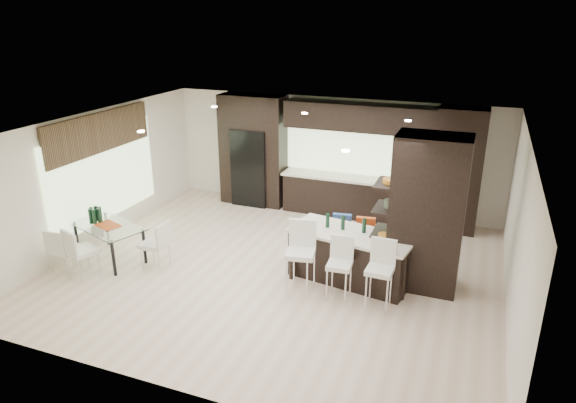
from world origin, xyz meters
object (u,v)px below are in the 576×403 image
at_px(kitchen_island, 351,256).
at_px(chair_far, 64,251).
at_px(stool_left, 300,266).
at_px(floor_vase, 411,238).
at_px(stool_mid, 339,276).
at_px(bench, 354,250).
at_px(chair_end, 155,247).
at_px(chair_near, 83,254).
at_px(dining_table, 110,242).
at_px(stool_right, 379,282).

height_order(kitchen_island, chair_far, kitchen_island).
relative_size(stool_left, floor_vase, 0.81).
distance_m(stool_mid, chair_far, 5.08).
height_order(bench, chair_end, chair_end).
height_order(stool_mid, chair_end, stool_mid).
bearing_deg(kitchen_island, stool_left, -120.63).
distance_m(chair_near, chair_far, 0.46).
relative_size(stool_left, chair_near, 1.20).
distance_m(bench, dining_table, 4.72).
xyz_separation_m(stool_mid, chair_far, (-5.00, -0.85, -0.04)).
distance_m(stool_right, chair_near, 5.29).
bearing_deg(stool_right, chair_far, -169.85).
bearing_deg(kitchen_island, chair_near, -151.02).
bearing_deg(kitchen_island, dining_table, -159.48).
height_order(bench, dining_table, dining_table).
relative_size(kitchen_island, floor_vase, 1.70).
relative_size(stool_right, bench, 0.70).
relative_size(floor_vase, chair_far, 1.60).
bearing_deg(stool_right, floor_vase, 82.45).
relative_size(stool_left, stool_right, 1.11).
xyz_separation_m(floor_vase, dining_table, (-5.47, -1.68, -0.29)).
bearing_deg(stool_mid, stool_right, -5.42).
distance_m(kitchen_island, chair_far, 5.26).
xyz_separation_m(stool_left, floor_vase, (1.59, 1.57, 0.12)).
bearing_deg(floor_vase, bench, -175.01).
bearing_deg(chair_end, stool_left, -89.50).
bearing_deg(stool_mid, chair_near, -173.68).
bearing_deg(stool_right, stool_left, -177.26).
distance_m(stool_right, dining_table, 5.22).
xyz_separation_m(chair_near, chair_far, (-0.46, 0.02, -0.03)).
bearing_deg(chair_end, bench, -66.63).
xyz_separation_m(kitchen_island, stool_left, (-0.67, -0.80, 0.07)).
bearing_deg(chair_far, stool_left, 7.72).
xyz_separation_m(bench, chair_near, (-4.45, -2.31, 0.17)).
xyz_separation_m(bench, dining_table, (-4.45, -1.59, 0.09)).
bearing_deg(stool_mid, kitchen_island, 85.57).
relative_size(kitchen_island, dining_table, 1.49).
xyz_separation_m(stool_right, floor_vase, (0.25, 1.55, 0.17)).
relative_size(stool_right, chair_far, 1.17).
distance_m(stool_left, stool_right, 1.33).
bearing_deg(chair_near, kitchen_island, 38.12).
bearing_deg(dining_table, floor_vase, 36.21).
relative_size(kitchen_island, stool_left, 2.09).
xyz_separation_m(stool_right, chair_end, (-4.17, -0.13, -0.04)).
distance_m(stool_left, chair_end, 2.84).
bearing_deg(stool_right, stool_mid, -179.20).
xyz_separation_m(stool_right, chair_near, (-5.22, -0.85, -0.04)).
height_order(stool_mid, chair_far, stool_mid).
xyz_separation_m(bench, floor_vase, (1.02, 0.09, 0.38)).
bearing_deg(bench, floor_vase, -2.99).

